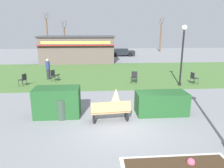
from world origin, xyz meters
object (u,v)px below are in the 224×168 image
Objects in this scene: tree_center_bg at (47,35)px; lamppost_mid at (183,48)px; food_kiosk at (78,49)px; person_strolling at (48,69)px; tree_right_bg at (65,40)px; parked_car_west_slot at (89,52)px; cafe_chair_center at (194,77)px; park_bench at (110,111)px; cafe_chair_west at (134,76)px; trash_bin at (62,109)px; tree_left_bg at (161,37)px; cafe_chair_east at (54,75)px; parked_car_center_slot at (121,52)px; cafe_chair_north at (23,79)px.

lamppost_mid is at bearing -59.70° from tree_center_bg.
food_kiosk is at bearing -63.73° from tree_center_bg.
lamppost_mid is 2.52× the size of person_strolling.
food_kiosk is 1.63× the size of tree_right_bg.
parked_car_west_slot is 11.19m from tree_center_bg.
tree_right_bg is (-12.69, 22.45, 1.93)m from cafe_chair_center.
lamppost_mid is (5.47, 5.76, 2.20)m from park_bench.
tree_right_bg is at bearing 110.87° from cafe_chair_west.
tree_right_bg reaches higher than trash_bin.
trash_bin is 0.15× the size of tree_left_bg.
cafe_chair_east is 0.16× the size of tree_right_bg.
cafe_chair_east is at bearing -84.19° from tree_right_bg.
lamppost_mid is at bearing -83.47° from parked_car_center_slot.
parked_car_center_slot reaches higher than cafe_chair_north.
food_kiosk is (-0.77, 17.54, 1.20)m from trash_bin.
cafe_chair_north is at bearing 178.03° from cafe_chair_center.
parked_car_west_slot is at bearing -42.78° from tree_center_bg.
cafe_chair_west is at bearing 1.44° from cafe_chair_north.
parked_car_west_slot is at bearing 79.41° from food_kiosk.
lamppost_mid reaches higher than cafe_chair_east.
cafe_chair_east is 0.12× the size of tree_center_bg.
cafe_chair_east is (-1.03, -10.21, -1.14)m from food_kiosk.
cafe_chair_north is 0.16× the size of tree_right_bg.
tree_center_bg is (-13.08, 7.40, 2.58)m from parked_car_center_slot.
trash_bin is at bearing -58.29° from cafe_chair_north.
cafe_chair_east is 24.82m from tree_center_bg.
cafe_chair_west is at bearing -10.25° from cafe_chair_east.
tree_right_bg is (-11.54, 22.73, -0.22)m from lamppost_mid.
park_bench is at bearing -77.99° from tree_right_bg.
food_kiosk is (-2.93, 18.00, 1.18)m from park_bench.
parked_car_center_slot reaches higher than trash_bin.
tree_left_bg is at bearing 75.96° from lamppost_mid.
cafe_chair_north is at bearing 176.44° from lamppost_mid.
tree_right_bg is (-9.41, 4.11, 1.82)m from parked_car_center_slot.
cafe_chair_east is 10.73m from cafe_chair_center.
lamppost_mid is 0.99× the size of parked_car_center_slot.
cafe_chair_north is (-3.71, 6.00, 0.06)m from trash_bin.
park_bench is at bearing -137.65° from cafe_chair_center.
parked_car_west_slot reaches higher than cafe_chair_east.
lamppost_mid is 0.59× the size of tree_center_bg.
cafe_chair_north is at bearing -125.91° from tree_left_bg.
food_kiosk reaches higher than parked_car_west_slot.
tree_center_bg is (-3.67, 3.29, 0.77)m from tree_right_bg.
parked_car_west_slot is at bearing 94.08° from park_bench.
cafe_chair_east is 1.00× the size of cafe_chair_north.
parked_car_west_slot is (-1.74, 24.39, 0.16)m from park_bench.
cafe_chair_west is (2.26, 6.67, 0.05)m from park_bench.
trash_bin is at bearing -102.95° from parked_car_center_slot.
food_kiosk is at bearing 114.61° from cafe_chair_west.
cafe_chair_center is at bearing 32.41° from trash_bin.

